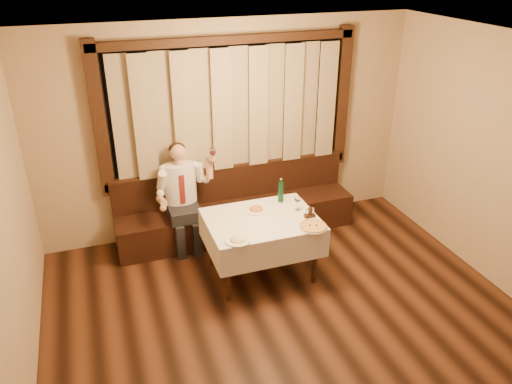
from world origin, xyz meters
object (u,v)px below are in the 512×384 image
object	(u,v)px
banquette	(236,212)
pasta_cream	(238,238)
seated_man	(182,189)
dining_table	(262,226)
pasta_red	(256,208)
pizza	(313,226)
cruet_caddy	(310,214)
green_bottle	(281,192)

from	to	relation	value
banquette	pasta_cream	size ratio (longest dim) A/B	11.29
pasta_cream	seated_man	distance (m)	1.35
dining_table	pasta_red	world-z (taller)	pasta_red
banquette	dining_table	world-z (taller)	banquette
dining_table	pasta_cream	world-z (taller)	pasta_cream
pizza	seated_man	xyz separation A→B (m)	(-1.20, 1.31, 0.04)
pasta_cream	cruet_caddy	distance (m)	0.96
green_bottle	dining_table	bearing A→B (deg)	-138.18
dining_table	green_bottle	size ratio (longest dim) A/B	4.11
dining_table	pasta_cream	size ratio (longest dim) A/B	4.48
dining_table	green_bottle	xyz separation A→B (m)	(0.36, 0.32, 0.24)
pasta_red	seated_man	world-z (taller)	seated_man
pasta_cream	green_bottle	xyz separation A→B (m)	(0.76, 0.70, 0.09)
dining_table	cruet_caddy	bearing A→B (deg)	-16.01
pasta_red	cruet_caddy	distance (m)	0.63
pasta_cream	cruet_caddy	xyz separation A→B (m)	(0.93, 0.22, 0.01)
banquette	pasta_red	size ratio (longest dim) A/B	11.90
banquette	pizza	world-z (taller)	banquette
pizza	pasta_cream	size ratio (longest dim) A/B	1.14
seated_man	pizza	bearing A→B (deg)	-47.70
pasta_red	pizza	bearing A→B (deg)	-51.26
pizza	pasta_red	bearing A→B (deg)	128.74
dining_table	pasta_red	bearing A→B (deg)	89.25
dining_table	cruet_caddy	xyz separation A→B (m)	(0.53, -0.15, 0.15)
pizza	pasta_cream	bearing A→B (deg)	179.65
dining_table	cruet_caddy	size ratio (longest dim) A/B	9.70
banquette	dining_table	bearing A→B (deg)	-90.00
dining_table	cruet_caddy	distance (m)	0.57
banquette	green_bottle	xyz separation A→B (m)	(0.36, -0.70, 0.58)
dining_table	seated_man	xyz separation A→B (m)	(-0.73, 0.93, 0.16)
pizza	seated_man	world-z (taller)	seated_man
pizza	cruet_caddy	xyz separation A→B (m)	(0.06, 0.23, 0.03)
pasta_red	pasta_cream	world-z (taller)	pasta_cream
banquette	pizza	xyz separation A→B (m)	(0.47, -1.40, 0.46)
banquette	dining_table	xyz separation A→B (m)	(0.00, -1.02, 0.34)
banquette	cruet_caddy	bearing A→B (deg)	-65.73
dining_table	pasta_red	distance (m)	0.25
banquette	pizza	bearing A→B (deg)	-71.58
pasta_red	seated_man	distance (m)	1.04
pizza	green_bottle	distance (m)	0.72
pasta_red	banquette	bearing A→B (deg)	90.18
banquette	pizza	size ratio (longest dim) A/B	9.92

